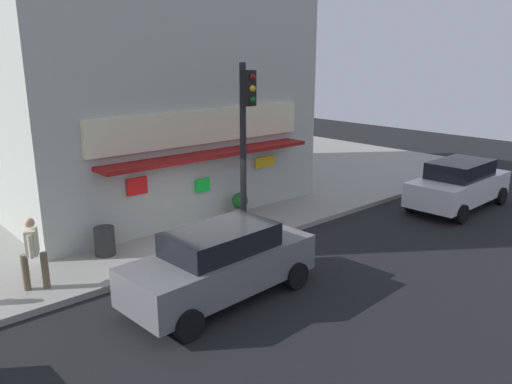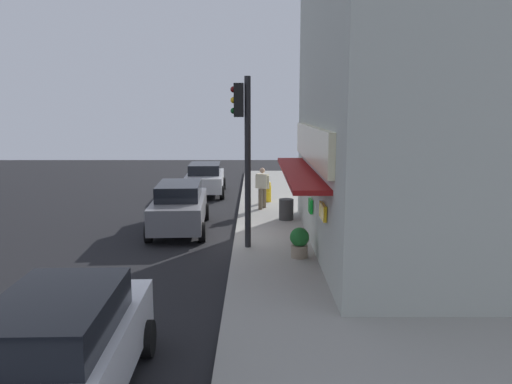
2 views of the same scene
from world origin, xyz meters
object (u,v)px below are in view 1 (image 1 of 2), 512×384
Objects in this scene: traffic_light at (245,129)px; parked_car_white at (459,184)px; pedestrian at (33,250)px; trash_can at (105,241)px; potted_plant_by_doorway at (240,205)px; parked_car_grey at (221,263)px.

traffic_light is 1.08× the size of parked_car_white.
trash_can is at bearing 22.40° from pedestrian.
parked_car_white reaches higher than potted_plant_by_doorway.
pedestrian is at bearing 136.12° from parked_car_grey.
parked_car_white is (7.98, -2.41, -2.48)m from traffic_light.
trash_can is 3.94m from parked_car_grey.
parked_car_grey is (0.99, -3.80, 0.32)m from trash_can.
potted_plant_by_doorway is 0.18× the size of parked_car_white.
trash_can is 0.17× the size of parked_car_grey.
potted_plant_by_doorway is at bearing 0.83° from trash_can.
traffic_light is 1.08× the size of parked_car_grey.
pedestrian is 4.26m from parked_car_grey.
parked_car_grey is at bearing -75.48° from trash_can.
pedestrian reaches higher than potted_plant_by_doorway.
potted_plant_by_doorway is (1.06, 1.55, -2.76)m from traffic_light.
potted_plant_by_doorway is 7.97m from parked_car_white.
trash_can is at bearing 161.55° from parked_car_white.
traffic_light is at bearing -124.49° from potted_plant_by_doorway.
traffic_light reaches higher than parked_car_grey.
traffic_light reaches higher than trash_can.
trash_can is 0.92× the size of potted_plant_by_doorway.
parked_car_grey reaches higher than potted_plant_by_doorway.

